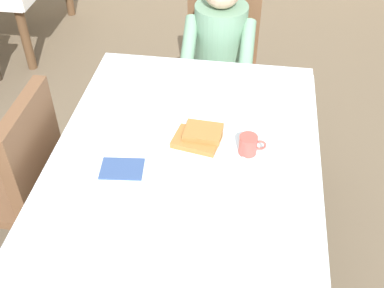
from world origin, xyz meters
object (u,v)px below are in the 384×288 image
(syrup_pitcher, at_px, (149,118))
(spoon_near_edge, at_px, (192,198))
(fork_left_of_plate, at_px, (155,142))
(chair_diner, at_px, (221,55))
(cup_coffee, at_px, (249,145))
(dining_table_main, at_px, (185,172))
(chair_left_side, at_px, (19,174))
(breakfast_stack, at_px, (200,137))
(diner_person, at_px, (219,48))
(plate_breakfast, at_px, (200,143))
(knife_right_of_plate, at_px, (245,151))

(syrup_pitcher, distance_m, spoon_near_edge, 0.48)
(spoon_near_edge, bearing_deg, fork_left_of_plate, 117.73)
(chair_diner, height_order, cup_coffee, chair_diner)
(dining_table_main, xyz_separation_m, chair_left_side, (-0.77, 0.00, -0.12))
(chair_left_side, height_order, spoon_near_edge, chair_left_side)
(chair_diner, xyz_separation_m, fork_left_of_plate, (-0.18, -1.10, 0.21))
(breakfast_stack, relative_size, cup_coffee, 1.87)
(syrup_pitcher, bearing_deg, spoon_near_edge, -58.50)
(diner_person, distance_m, breakfast_stack, 0.93)
(chair_diner, bearing_deg, chair_left_side, 55.19)
(diner_person, height_order, cup_coffee, diner_person)
(cup_coffee, relative_size, fork_left_of_plate, 0.63)
(dining_table_main, height_order, fork_left_of_plate, fork_left_of_plate)
(cup_coffee, height_order, fork_left_of_plate, cup_coffee)
(spoon_near_edge, bearing_deg, breakfast_stack, 85.51)
(plate_breakfast, distance_m, knife_right_of_plate, 0.19)
(breakfast_stack, distance_m, knife_right_of_plate, 0.20)
(knife_right_of_plate, bearing_deg, spoon_near_edge, 151.43)
(chair_left_side, height_order, fork_left_of_plate, chair_left_side)
(syrup_pitcher, distance_m, knife_right_of_plate, 0.45)
(dining_table_main, distance_m, spoon_near_edge, 0.25)
(syrup_pitcher, bearing_deg, diner_person, 74.51)
(breakfast_stack, xyz_separation_m, cup_coffee, (0.21, -0.03, 0.00))
(fork_left_of_plate, bearing_deg, breakfast_stack, -85.30)
(cup_coffee, height_order, knife_right_of_plate, cup_coffee)
(chair_left_side, relative_size, fork_left_of_plate, 5.17)
(dining_table_main, relative_size, spoon_near_edge, 10.16)
(fork_left_of_plate, bearing_deg, plate_breakfast, -85.75)
(dining_table_main, xyz_separation_m, knife_right_of_plate, (0.24, 0.07, 0.09))
(chair_left_side, distance_m, cup_coffee, 1.06)
(breakfast_stack, distance_m, spoon_near_edge, 0.31)
(fork_left_of_plate, bearing_deg, chair_diner, -11.05)
(chair_left_side, bearing_deg, cup_coffee, -86.48)
(diner_person, xyz_separation_m, plate_breakfast, (0.01, -0.93, 0.08))
(chair_diner, bearing_deg, dining_table_main, 87.90)
(plate_breakfast, xyz_separation_m, breakfast_stack, (-0.00, 0.00, 0.03))
(diner_person, height_order, knife_right_of_plate, diner_person)
(knife_right_of_plate, xyz_separation_m, spoon_near_edge, (-0.18, -0.29, 0.00))
(dining_table_main, height_order, knife_right_of_plate, knife_right_of_plate)
(spoon_near_edge, bearing_deg, plate_breakfast, 84.87)
(syrup_pitcher, bearing_deg, breakfast_stack, -22.66)
(plate_breakfast, xyz_separation_m, cup_coffee, (0.20, -0.02, 0.03))
(chair_diner, distance_m, fork_left_of_plate, 1.14)
(cup_coffee, xyz_separation_m, fork_left_of_plate, (-0.39, 0.00, -0.04))
(chair_diner, xyz_separation_m, diner_person, (-0.00, -0.16, 0.14))
(diner_person, bearing_deg, chair_left_side, 51.26)
(breakfast_stack, distance_m, fork_left_of_plate, 0.19)
(plate_breakfast, height_order, spoon_near_edge, plate_breakfast)
(diner_person, bearing_deg, breakfast_stack, 90.38)
(spoon_near_edge, bearing_deg, knife_right_of_plate, 50.98)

